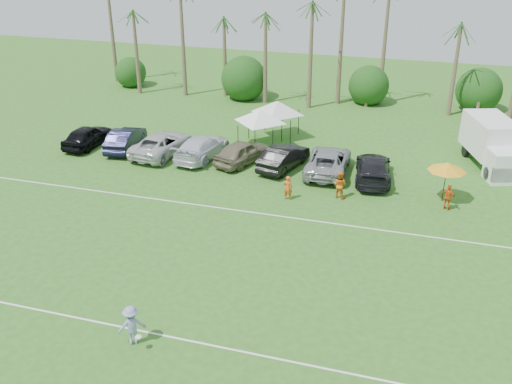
# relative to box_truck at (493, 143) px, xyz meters

# --- Properties ---
(ground) EXTENTS (120.00, 120.00, 0.00)m
(ground) POSITION_rel_box_truck_xyz_m (-16.26, -25.74, -1.80)
(ground) COLOR #2F621D
(ground) RESTS_ON ground
(field_lines) EXTENTS (80.00, 12.10, 0.01)m
(field_lines) POSITION_rel_box_truck_xyz_m (-16.26, -17.74, -1.79)
(field_lines) COLOR white
(field_lines) RESTS_ON ground
(palm_tree_0) EXTENTS (2.40, 2.40, 8.90)m
(palm_tree_0) POSITION_rel_box_truck_xyz_m (-38.26, 12.26, 5.68)
(palm_tree_0) COLOR brown
(palm_tree_0) RESTS_ON ground
(palm_tree_1) EXTENTS (2.40, 2.40, 9.90)m
(palm_tree_1) POSITION_rel_box_truck_xyz_m (-33.26, 12.26, 6.55)
(palm_tree_1) COLOR brown
(palm_tree_1) RESTS_ON ground
(palm_tree_4) EXTENTS (2.40, 2.40, 8.90)m
(palm_tree_4) POSITION_rel_box_truck_xyz_m (-20.26, 12.26, 5.68)
(palm_tree_4) COLOR brown
(palm_tree_4) RESTS_ON ground
(palm_tree_5) EXTENTS (2.40, 2.40, 9.90)m
(palm_tree_5) POSITION_rel_box_truck_xyz_m (-16.26, 12.26, 6.55)
(palm_tree_5) COLOR brown
(palm_tree_5) RESTS_ON ground
(palm_tree_6) EXTENTS (2.40, 2.40, 10.90)m
(palm_tree_6) POSITION_rel_box_truck_xyz_m (-12.26, 12.26, 7.41)
(palm_tree_6) COLOR brown
(palm_tree_6) RESTS_ON ground
(palm_tree_8) EXTENTS (2.40, 2.40, 8.90)m
(palm_tree_8) POSITION_rel_box_truck_xyz_m (-3.26, 12.26, 5.68)
(palm_tree_8) COLOR brown
(palm_tree_8) RESTS_ON ground
(bush_tree_0) EXTENTS (4.00, 4.00, 4.00)m
(bush_tree_0) POSITION_rel_box_truck_xyz_m (-35.26, 13.26, -0.00)
(bush_tree_0) COLOR brown
(bush_tree_0) RESTS_ON ground
(bush_tree_1) EXTENTS (4.00, 4.00, 4.00)m
(bush_tree_1) POSITION_rel_box_truck_xyz_m (-22.26, 13.26, -0.00)
(bush_tree_1) COLOR brown
(bush_tree_1) RESTS_ON ground
(bush_tree_2) EXTENTS (4.00, 4.00, 4.00)m
(bush_tree_2) POSITION_rel_box_truck_xyz_m (-10.26, 13.26, -0.00)
(bush_tree_2) COLOR brown
(bush_tree_2) RESTS_ON ground
(bush_tree_3) EXTENTS (4.00, 4.00, 4.00)m
(bush_tree_3) POSITION_rel_box_truck_xyz_m (-0.26, 13.26, -0.00)
(bush_tree_3) COLOR brown
(bush_tree_3) RESTS_ON ground
(sideline_player_a) EXTENTS (0.60, 0.41, 1.61)m
(sideline_player_a) POSITION_rel_box_truck_xyz_m (-12.68, -9.33, -1.00)
(sideline_player_a) COLOR #E45819
(sideline_player_a) RESTS_ON ground
(sideline_player_b) EXTENTS (1.05, 0.94, 1.79)m
(sideline_player_b) POSITION_rel_box_truck_xyz_m (-9.57, -8.14, -0.91)
(sideline_player_b) COLOR orange
(sideline_player_b) RESTS_ON ground
(sideline_player_c) EXTENTS (1.06, 0.77, 1.66)m
(sideline_player_c) POSITION_rel_box_truck_xyz_m (-2.97, -7.95, -0.97)
(sideline_player_c) COLOR #D35C17
(sideline_player_c) RESTS_ON ground
(box_truck) EXTENTS (4.35, 6.97, 3.37)m
(box_truck) POSITION_rel_box_truck_xyz_m (0.00, 0.00, 0.00)
(box_truck) COLOR white
(box_truck) RESTS_ON ground
(canopy_tent_left) EXTENTS (4.27, 4.27, 3.46)m
(canopy_tent_left) POSITION_rel_box_truck_xyz_m (-17.02, -0.64, 1.16)
(canopy_tent_left) COLOR black
(canopy_tent_left) RESTS_ON ground
(canopy_tent_right) EXTENTS (4.46, 4.46, 3.62)m
(canopy_tent_right) POSITION_rel_box_truck_xyz_m (-16.22, 1.53, 1.30)
(canopy_tent_right) COLOR black
(canopy_tent_right) RESTS_ON ground
(market_umbrella) EXTENTS (2.36, 2.36, 2.63)m
(market_umbrella) POSITION_rel_box_truck_xyz_m (-3.24, -6.81, 0.56)
(market_umbrella) COLOR black
(market_umbrella) RESTS_ON ground
(frisbee_player) EXTENTS (1.35, 1.23, 1.82)m
(frisbee_player) POSITION_rel_box_truck_xyz_m (-15.64, -24.51, -0.89)
(frisbee_player) COLOR #838EBA
(frisbee_player) RESTS_ON ground
(parked_car_0) EXTENTS (2.20, 4.99, 1.67)m
(parked_car_0) POSITION_rel_box_truck_xyz_m (-29.96, -4.57, -0.96)
(parked_car_0) COLOR black
(parked_car_0) RESTS_ON ground
(parked_car_1) EXTENTS (2.46, 5.27, 1.67)m
(parked_car_1) POSITION_rel_box_truck_xyz_m (-26.80, -4.30, -0.96)
(parked_car_1) COLOR black
(parked_car_1) RESTS_ON ground
(parked_car_2) EXTENTS (3.42, 6.28, 1.67)m
(parked_car_2) POSITION_rel_box_truck_xyz_m (-23.64, -4.50, -0.96)
(parked_car_2) COLOR silver
(parked_car_2) RESTS_ON ground
(parked_car_3) EXTENTS (3.02, 6.00, 1.67)m
(parked_car_3) POSITION_rel_box_truck_xyz_m (-20.48, -4.28, -0.96)
(parked_car_3) COLOR silver
(parked_car_3) RESTS_ON ground
(parked_car_4) EXTENTS (3.54, 5.28, 1.67)m
(parked_car_4) POSITION_rel_box_truck_xyz_m (-17.32, -4.37, -0.96)
(parked_car_4) COLOR #7D7259
(parked_car_4) RESTS_ON ground
(parked_car_5) EXTENTS (2.98, 5.35, 1.67)m
(parked_car_5) POSITION_rel_box_truck_xyz_m (-14.16, -4.49, -0.96)
(parked_car_5) COLOR black
(parked_car_5) RESTS_ON ground
(parked_car_6) EXTENTS (3.00, 6.11, 1.67)m
(parked_car_6) POSITION_rel_box_truck_xyz_m (-11.00, -4.32, -0.96)
(parked_car_6) COLOR #93979B
(parked_car_6) RESTS_ON ground
(parked_car_7) EXTENTS (2.96, 5.98, 1.67)m
(parked_car_7) POSITION_rel_box_truck_xyz_m (-7.84, -4.67, -0.96)
(parked_car_7) COLOR black
(parked_car_7) RESTS_ON ground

